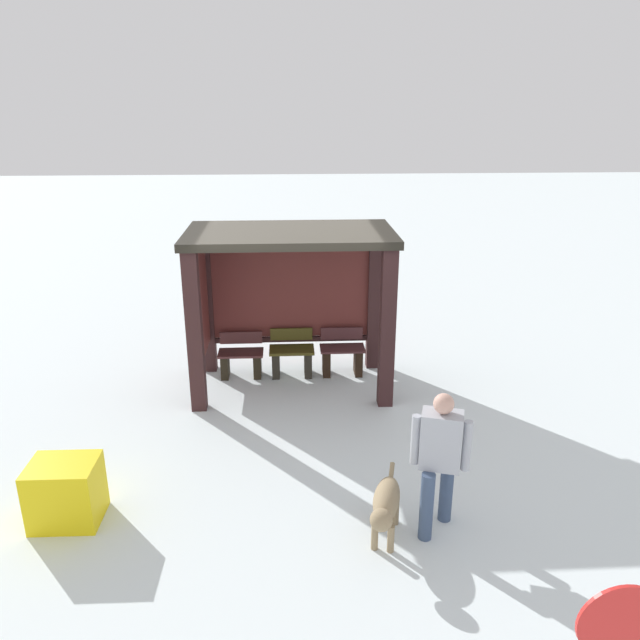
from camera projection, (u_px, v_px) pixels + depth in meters
name	position (u px, v px, depth m)	size (l,w,h in m)	color
ground_plane	(292.00, 385.00, 9.69)	(60.00, 60.00, 0.00)	silver
bus_shelter	(284.00, 276.00, 9.27)	(3.03, 1.70, 2.47)	#361E1F
bench_left_inside	(241.00, 359.00, 9.94)	(0.72, 0.38, 0.71)	#4E2828
bench_center_inside	(292.00, 357.00, 9.97)	(0.72, 0.41, 0.75)	#453E16
bench_right_inside	(342.00, 356.00, 10.01)	(0.72, 0.39, 0.75)	#4C282B
person_walking	(440.00, 453.00, 6.15)	(0.60, 0.46, 1.56)	#ABAFB8
dog	(386.00, 504.00, 6.13)	(0.44, 1.00, 0.62)	#937D5C
grit_bin	(66.00, 492.00, 6.47)	(0.70, 0.56, 0.69)	yellow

